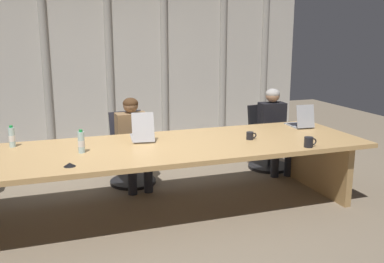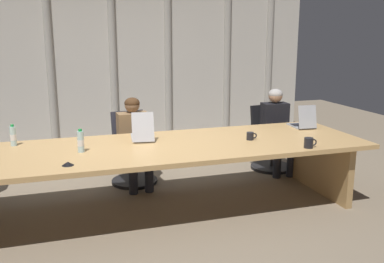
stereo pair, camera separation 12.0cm
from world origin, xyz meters
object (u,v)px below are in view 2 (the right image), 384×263
office_chair_left_mid (133,157)px  person_left_mid (135,137)px  laptop_left_mid (142,134)px  coffee_mug_near (309,143)px  laptop_center (302,123)px  water_bottle_secondary (13,136)px  conference_mic_left_side (68,164)px  water_bottle_primary (81,142)px  person_center (277,126)px  office_chair_center (270,145)px  coffee_mug_far (250,136)px

office_chair_left_mid → person_left_mid: 0.34m
laptop_left_mid → coffee_mug_near: 1.83m
laptop_center → water_bottle_secondary: 3.43m
conference_mic_left_side → coffee_mug_near: bearing=-2.9°
office_chair_left_mid → water_bottle_primary: 1.40m
water_bottle_primary → conference_mic_left_side: (-0.15, -0.43, -0.09)m
office_chair_left_mid → water_bottle_secondary: size_ratio=3.98×
person_left_mid → person_center: 2.01m
office_chair_left_mid → office_chair_center: (2.01, -0.00, -0.00)m
laptop_center → person_left_mid: (-2.05, 0.58, -0.17)m
office_chair_left_mid → person_center: 2.05m
office_chair_left_mid → laptop_left_mid: bearing=-8.4°
office_chair_left_mid → conference_mic_left_side: bearing=-37.0°
office_chair_center → conference_mic_left_side: 3.26m
person_center → person_left_mid: bearing=-85.0°
laptop_left_mid → person_center: size_ratio=0.41×
person_left_mid → office_chair_left_mid: bearing=-179.3°
person_center → coffee_mug_far: person_center is taller
laptop_center → person_left_mid: bearing=78.4°
laptop_center → coffee_mug_near: 1.03m
person_center → water_bottle_primary: (-2.72, -0.93, 0.20)m
laptop_left_mid → water_bottle_primary: laptop_left_mid is taller
person_left_mid → coffee_mug_far: bearing=46.9°
laptop_left_mid → water_bottle_primary: bearing=124.2°
laptop_left_mid → laptop_center: size_ratio=1.25×
office_chair_center → water_bottle_primary: bearing=-77.5°
conference_mic_left_side → laptop_left_mid: bearing=42.9°
person_left_mid → person_center: person_center is taller
water_bottle_secondary → office_chair_left_mid: bearing=24.1°
person_center → coffee_mug_far: (-0.87, -0.98, 0.14)m
laptop_left_mid → water_bottle_secondary: laptop_left_mid is taller
coffee_mug_near → conference_mic_left_side: size_ratio=1.31×
coffee_mug_far → conference_mic_left_side: size_ratio=1.13×
laptop_center → water_bottle_secondary: laptop_center is taller
water_bottle_secondary → conference_mic_left_side: water_bottle_secondary is taller
person_left_mid → conference_mic_left_side: person_left_mid is taller
person_left_mid → coffee_mug_far: person_left_mid is taller
office_chair_center → person_left_mid: bearing=-94.9°
laptop_left_mid → water_bottle_secondary: bearing=92.3°
laptop_center → conference_mic_left_side: bearing=109.2°
conference_mic_left_side → laptop_center: bearing=15.1°
coffee_mug_far → coffee_mug_near: bearing=-49.5°
office_chair_center → water_bottle_secondary: bearing=-89.0°
laptop_center → water_bottle_primary: laptop_center is taller
office_chair_center → water_bottle_primary: (-2.71, -1.09, 0.52)m
office_chair_left_mid → water_bottle_primary: bearing=-40.7°
laptop_center → water_bottle_secondary: (-3.43, 0.12, 0.05)m
laptop_left_mid → person_center: (2.02, 0.58, -0.16)m
laptop_center → office_chair_center: (-0.05, 0.73, -0.47)m
laptop_left_mid → coffee_mug_near: laptop_left_mid is taller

